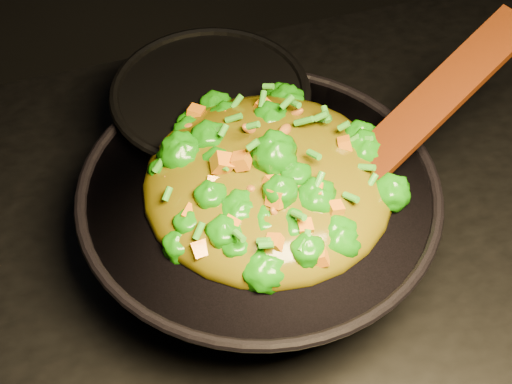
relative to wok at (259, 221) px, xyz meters
name	(u,v)px	position (x,y,z in m)	size (l,w,h in m)	color
wok	(259,221)	(0.00, 0.00, 0.00)	(0.35, 0.35, 0.10)	black
stir_fry	(268,158)	(0.01, 0.00, 0.09)	(0.25, 0.25, 0.09)	#197808
spatula	(418,117)	(0.17, 0.00, 0.10)	(0.30, 0.04, 0.01)	#321407
back_pot	(212,128)	(-0.01, 0.14, 0.01)	(0.21, 0.21, 0.12)	black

